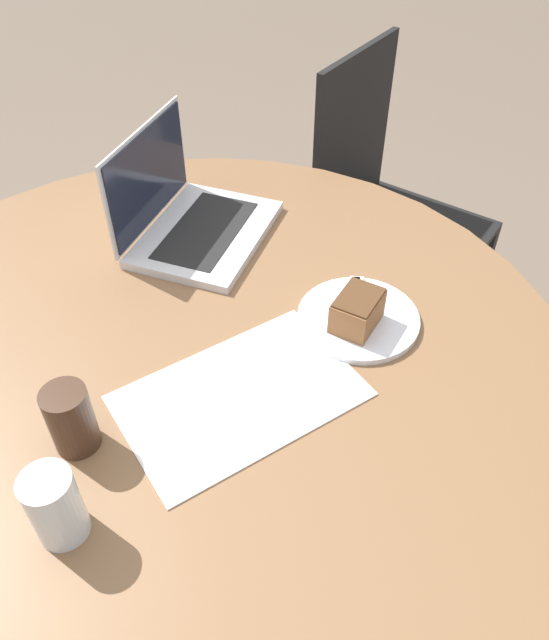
{
  "coord_description": "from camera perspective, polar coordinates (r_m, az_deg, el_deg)",
  "views": [
    {
      "loc": [
        -0.27,
        -0.69,
        1.51
      ],
      "look_at": [
        0.15,
        -0.05,
        0.78
      ],
      "focal_mm": 35.0,
      "sensor_mm": 36.0,
      "label": 1
    }
  ],
  "objects": [
    {
      "name": "water_glass",
      "position": [
        0.86,
        -19.43,
        -15.76
      ],
      "size": [
        0.07,
        0.07,
        0.12
      ],
      "color": "silver",
      "rests_on": "dining_table"
    },
    {
      "name": "ground_plane",
      "position": [
        1.68,
        -5.44,
        -20.74
      ],
      "size": [
        12.0,
        12.0,
        0.0
      ],
      "primitive_type": "plane",
      "color": "#6B5B4C"
    },
    {
      "name": "coffee_glass",
      "position": [
        0.94,
        -18.12,
        -8.61
      ],
      "size": [
        0.07,
        0.07,
        0.11
      ],
      "color": "#3D2619",
      "rests_on": "dining_table"
    },
    {
      "name": "plate",
      "position": [
        1.12,
        7.66,
        0.14
      ],
      "size": [
        0.22,
        0.22,
        0.01
      ],
      "color": "silver",
      "rests_on": "dining_table"
    },
    {
      "name": "chair",
      "position": [
        1.86,
        10.04,
        9.22
      ],
      "size": [
        0.55,
        0.55,
        0.93
      ],
      "rotation": [
        0.0,
        0.0,
        3.53
      ],
      "color": "black",
      "rests_on": "ground_plane"
    },
    {
      "name": "dining_table",
      "position": [
        1.17,
        -7.4,
        -7.64
      ],
      "size": [
        1.33,
        1.33,
        0.74
      ],
      "color": "brown",
      "rests_on": "ground_plane"
    },
    {
      "name": "laptop",
      "position": [
        1.31,
        -7.6,
        9.16
      ],
      "size": [
        0.39,
        0.37,
        0.22
      ],
      "rotation": [
        0.0,
        0.0,
        3.79
      ],
      "color": "silver",
      "rests_on": "dining_table"
    },
    {
      "name": "cake_slice",
      "position": [
        1.08,
        7.58,
        0.86
      ],
      "size": [
        0.11,
        0.1,
        0.06
      ],
      "rotation": [
        0.0,
        0.0,
        0.48
      ],
      "color": "brown",
      "rests_on": "plate"
    },
    {
      "name": "fork",
      "position": [
        1.14,
        7.52,
        1.75
      ],
      "size": [
        0.12,
        0.15,
        0.0
      ],
      "rotation": [
        0.0,
        0.0,
        7.18
      ],
      "color": "silver",
      "rests_on": "plate"
    },
    {
      "name": "paper_document",
      "position": [
        0.99,
        -3.18,
        -6.93
      ],
      "size": [
        0.37,
        0.24,
        0.0
      ],
      "rotation": [
        0.0,
        0.0,
        0.01
      ],
      "color": "white",
      "rests_on": "dining_table"
    }
  ]
}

